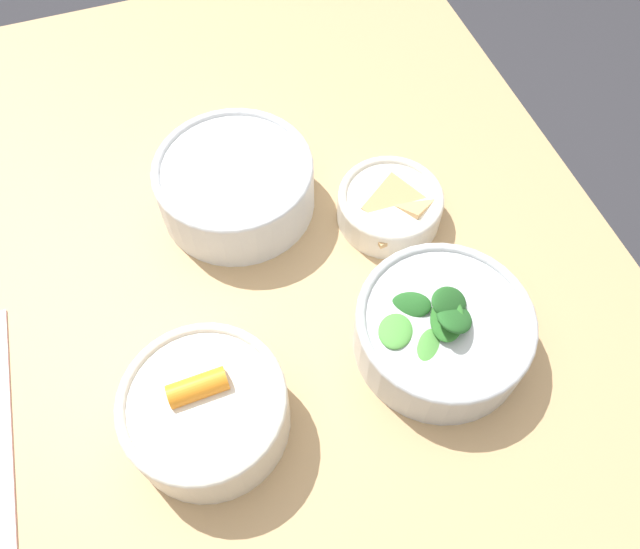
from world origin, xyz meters
name	(u,v)px	position (x,y,z in m)	size (l,w,h in m)	color
ground_plane	(293,442)	(0.00, 0.00, 0.00)	(10.00, 10.00, 0.00)	#2D2D33
dining_table	(276,306)	(0.00, 0.00, 0.63)	(1.00, 0.77, 0.78)	tan
bowl_carrots	(206,410)	(-0.18, 0.11, 0.81)	(0.15, 0.15, 0.08)	silver
bowl_greens	(442,329)	(-0.17, -0.13, 0.81)	(0.18, 0.18, 0.09)	silver
bowl_beans_hotdog	(236,186)	(0.07, 0.01, 0.81)	(0.18, 0.18, 0.07)	silver
bowl_cookies	(390,205)	(-0.01, -0.15, 0.80)	(0.12, 0.12, 0.05)	silver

